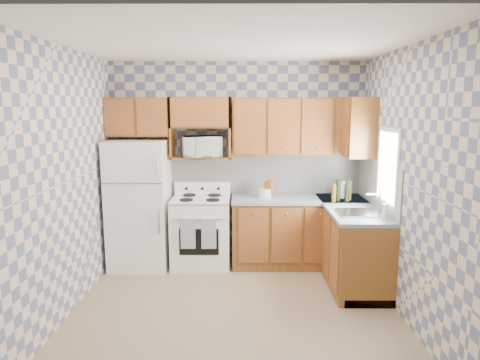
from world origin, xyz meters
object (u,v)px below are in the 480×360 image
at_px(refrigerator, 140,204).
at_px(stove_body, 201,232).
at_px(microwave, 201,147).
at_px(electric_kettle, 343,191).

bearing_deg(refrigerator, stove_body, 1.78).
distance_m(refrigerator, microwave, 1.11).
distance_m(microwave, electric_kettle, 1.97).
bearing_deg(refrigerator, electric_kettle, 0.96).
bearing_deg(microwave, electric_kettle, -19.83).
height_order(stove_body, microwave, microwave).
bearing_deg(refrigerator, microwave, 9.98).
height_order(refrigerator, microwave, microwave).
xyz_separation_m(microwave, electric_kettle, (1.88, -0.10, -0.58)).
bearing_deg(microwave, stove_body, -108.33).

